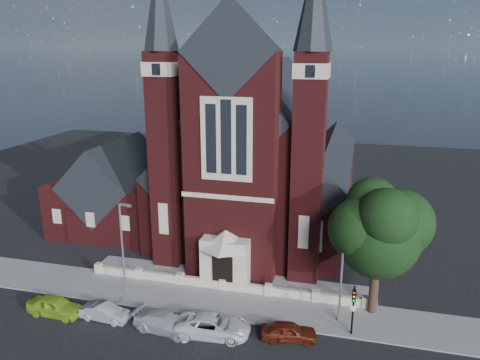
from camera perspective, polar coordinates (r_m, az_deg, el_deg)
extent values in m
plane|color=black|center=(49.11, 0.76, -8.54)|extent=(120.00, 120.00, 0.00)
cube|color=gray|center=(40.13, -2.93, -14.57)|extent=(60.00, 5.00, 0.12)
cube|color=gray|center=(43.47, -1.33, -11.99)|extent=(26.00, 3.00, 0.14)
cube|color=#B5A58F|center=(41.79, -2.10, -13.23)|extent=(24.00, 0.40, 0.90)
cube|color=#501516|center=(56.07, 3.22, 2.14)|extent=(10.00, 30.00, 14.00)
cube|color=black|center=(54.82, 3.33, 9.27)|extent=(10.00, 30.20, 10.00)
cube|color=#501516|center=(57.81, -4.33, -0.53)|extent=(5.00, 26.00, 8.00)
cube|color=#501516|center=(55.00, 10.65, -1.64)|extent=(5.00, 26.00, 8.00)
cube|color=black|center=(56.81, -4.41, 3.34)|extent=(5.01, 26.20, 5.01)
cube|color=black|center=(53.95, 10.86, 2.42)|extent=(5.01, 26.20, 5.01)
cube|color=#501516|center=(40.71, -1.04, 1.20)|extent=(8.00, 3.00, 20.00)
cube|color=black|center=(39.36, -1.11, 15.42)|extent=(8.00, 3.20, 8.00)
cube|color=#B5A58F|center=(38.58, -1.68, 4.94)|extent=(4.40, 0.15, 7.00)
cube|color=black|center=(38.48, -1.71, 5.21)|extent=(0.90, 0.08, 6.20)
cube|color=#B5A58F|center=(41.62, -1.73, -9.93)|extent=(4.20, 2.00, 4.40)
cube|color=black|center=(40.99, -2.14, -11.31)|extent=(1.80, 0.12, 3.20)
cone|color=#B5A58F|center=(40.71, -1.76, -7.15)|extent=(4.60, 4.60, 1.60)
cube|color=#501516|center=(43.74, -8.92, 2.05)|extent=(2.60, 2.60, 20.00)
cube|color=#B5A58F|center=(42.54, -9.42, 13.23)|extent=(2.80, 2.80, 1.20)
cone|color=black|center=(42.65, -9.78, 20.63)|extent=(3.20, 3.20, 8.00)
cube|color=#501516|center=(40.48, 8.25, 0.95)|extent=(2.60, 2.60, 20.00)
cube|color=#B5A58F|center=(39.17, 8.75, 13.05)|extent=(2.80, 2.80, 1.20)
cube|color=#501516|center=(56.24, -14.53, -2.56)|extent=(12.00, 12.00, 6.00)
cube|color=black|center=(55.38, -14.75, 0.39)|extent=(8.49, 12.20, 8.49)
cylinder|color=black|center=(38.83, 16.04, -12.12)|extent=(0.70, 0.70, 5.00)
sphere|color=black|center=(37.16, 16.51, -6.66)|extent=(6.40, 6.40, 6.40)
sphere|color=black|center=(35.35, 17.46, -4.43)|extent=(4.40, 4.40, 4.40)
cylinder|color=gray|center=(40.79, -14.13, -8.22)|extent=(0.16, 0.16, 8.00)
cube|color=gray|center=(39.12, -13.88, -2.96)|extent=(1.00, 0.15, 0.18)
cube|color=gray|center=(38.97, -13.36, -3.12)|extent=(0.35, 0.22, 0.12)
cylinder|color=gray|center=(36.32, 12.26, -11.23)|extent=(0.16, 0.16, 8.00)
cube|color=gray|center=(34.70, 13.48, -5.39)|extent=(1.00, 0.15, 0.18)
cube|color=gray|center=(34.73, 14.13, -5.56)|extent=(0.35, 0.22, 0.12)
cylinder|color=black|center=(35.97, 13.60, -15.25)|extent=(0.14, 0.14, 4.00)
cube|color=black|center=(35.19, 13.73, -13.56)|extent=(0.28, 0.22, 0.90)
sphere|color=red|center=(34.93, 13.76, -13.24)|extent=(0.14, 0.14, 0.14)
sphere|color=#CC8C0C|center=(35.08, 13.73, -13.67)|extent=(0.14, 0.14, 0.14)
sphere|color=#0C9919|center=(35.23, 13.70, -14.09)|extent=(0.14, 0.14, 0.14)
imported|color=#95C627|center=(40.67, -21.61, -14.09)|extent=(4.54, 1.95, 1.53)
imported|color=#939699|center=(38.89, -16.14, -15.22)|extent=(3.98, 1.56, 1.29)
imported|color=silver|center=(36.59, -9.16, -16.78)|extent=(5.12, 2.68, 1.42)
imported|color=white|center=(35.77, -3.34, -17.30)|extent=(5.73, 2.99, 1.54)
imported|color=#5E1D10|center=(35.43, 5.96, -17.90)|extent=(4.24, 2.32, 1.37)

